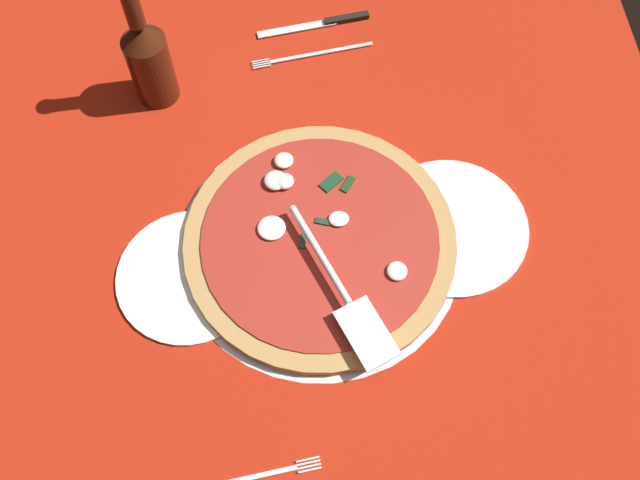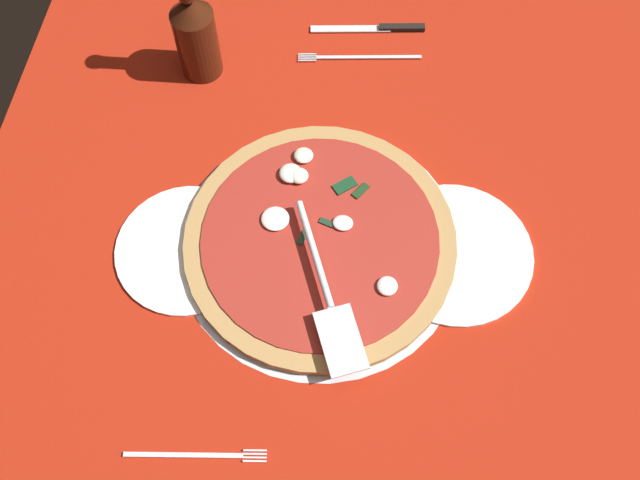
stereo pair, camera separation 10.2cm
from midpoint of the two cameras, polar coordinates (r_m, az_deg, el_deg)
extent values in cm
cube|color=#A3200E|center=(107.04, 3.95, 0.79)|extent=(108.88, 108.88, 0.80)
cylinder|color=silver|center=(104.68, 2.78, -0.63)|extent=(41.16, 41.16, 0.86)
cylinder|color=white|center=(106.69, 13.25, -1.32)|extent=(22.56, 22.56, 1.00)
cylinder|color=white|center=(105.08, -7.72, -1.03)|extent=(20.68, 20.68, 1.00)
cylinder|color=#B0844B|center=(103.72, 2.81, -0.37)|extent=(39.20, 39.20, 1.28)
cylinder|color=maroon|center=(103.02, 2.83, -0.18)|extent=(34.16, 34.16, 0.30)
ellipsoid|color=white|center=(107.22, 0.38, 5.02)|extent=(3.43, 3.36, 1.26)
ellipsoid|color=silver|center=(108.98, 1.38, 6.43)|extent=(2.94, 2.81, 1.14)
ellipsoid|color=white|center=(103.72, -0.75, 1.41)|extent=(4.08, 3.97, 0.83)
ellipsoid|color=white|center=(103.73, 4.62, 1.07)|extent=(2.97, 2.53, 0.84)
ellipsoid|color=white|center=(100.28, 8.23, -3.90)|extent=(2.87, 2.93, 0.90)
ellipsoid|color=white|center=(106.94, 1.05, 4.82)|extent=(2.84, 2.73, 1.38)
cube|color=#20482E|center=(102.67, 1.46, -0.09)|extent=(1.51, 2.44, 0.30)
cube|color=#19391A|center=(106.83, 5.96, 3.62)|extent=(2.56, 2.97, 0.30)
cube|color=#153D20|center=(107.06, 4.70, 4.04)|extent=(3.84, 3.63, 0.30)
cube|color=#1A3523|center=(103.89, 3.34, 1.10)|extent=(2.32, 1.48, 0.30)
cube|color=silver|center=(95.75, 4.72, -8.20)|extent=(8.47, 10.58, 0.30)
cylinder|color=silver|center=(99.77, 2.48, -1.33)|extent=(7.50, 15.65, 1.00)
cube|color=white|center=(126.15, 6.20, 14.86)|extent=(20.57, 16.12, 0.60)
cube|color=silver|center=(123.85, 6.30, 13.92)|extent=(17.35, 3.06, 0.25)
cube|color=silver|center=(123.56, 1.42, 14.21)|extent=(3.00, 0.64, 0.25)
cube|color=silver|center=(123.28, 1.42, 14.05)|extent=(3.00, 0.64, 0.25)
cube|color=silver|center=(122.99, 1.43, 13.89)|extent=(3.00, 0.64, 0.25)
cube|color=silver|center=(122.71, 1.43, 13.74)|extent=(3.00, 0.64, 0.25)
cube|color=black|center=(128.41, 8.83, 16.02)|extent=(7.82, 2.28, 0.80)
cube|color=silver|center=(127.58, 4.79, 16.05)|extent=(13.58, 3.30, 0.25)
cube|color=white|center=(96.01, -7.75, -18.57)|extent=(21.75, 15.71, 0.60)
cube|color=silver|center=(96.02, -7.64, -16.77)|extent=(15.13, 2.46, 0.25)
cube|color=silver|center=(95.17, -1.99, -17.36)|extent=(3.00, 0.59, 0.25)
cube|color=silver|center=(95.24, -1.98, -17.09)|extent=(3.00, 0.59, 0.25)
cube|color=silver|center=(95.31, -1.97, -16.83)|extent=(3.00, 0.59, 0.25)
cube|color=silver|center=(95.39, -1.97, -16.57)|extent=(3.00, 0.59, 0.25)
cylinder|color=#3A170B|center=(118.44, -7.14, 14.89)|extent=(6.73, 6.73, 12.62)
cone|color=#3A170B|center=(112.58, -7.61, 17.57)|extent=(6.73, 6.73, 3.43)
camera|label=1|loc=(0.05, -87.16, 5.74)|focal=40.63mm
camera|label=2|loc=(0.05, 92.84, -5.74)|focal=40.63mm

